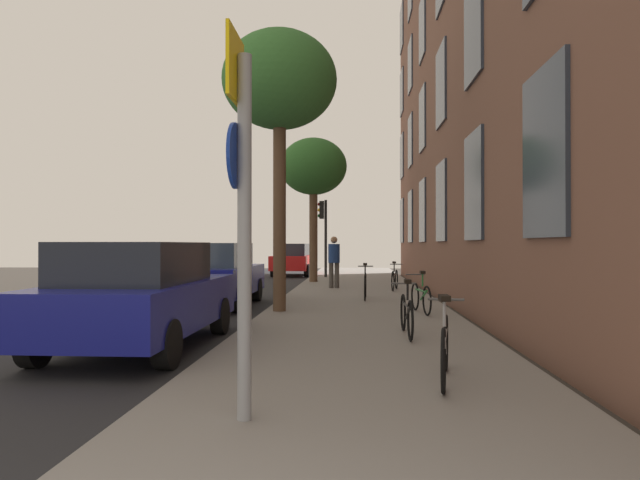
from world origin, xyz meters
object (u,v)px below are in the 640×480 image
(bicycle_4, at_px, (395,279))
(car_1, at_px, (217,274))
(sign_post, at_px, (242,197))
(bicycle_1, at_px, (407,314))
(tree_far, at_px, (313,168))
(pedestrian_0, at_px, (334,259))
(bicycle_3, at_px, (365,285))
(car_2, at_px, (293,259))
(car_0, at_px, (140,294))
(tree_near, at_px, (280,83))
(bicycle_0, at_px, (445,347))
(traffic_light, at_px, (323,224))
(bicycle_2, at_px, (421,297))

(bicycle_4, height_order, car_1, car_1)
(sign_post, distance_m, bicycle_1, 5.01)
(tree_far, bearing_deg, pedestrian_0, -73.45)
(bicycle_3, xyz_separation_m, car_2, (-3.39, 12.87, 0.34))
(sign_post, xyz_separation_m, car_0, (-2.29, 3.61, -1.16))
(tree_near, relative_size, tree_far, 1.09)
(bicycle_4, bearing_deg, bicycle_0, -91.65)
(tree_near, bearing_deg, bicycle_1, -51.82)
(tree_near, relative_size, bicycle_0, 3.75)
(bicycle_3, relative_size, car_2, 0.43)
(pedestrian_0, bearing_deg, bicycle_3, -75.39)
(traffic_light, height_order, bicycle_1, traffic_light)
(pedestrian_0, bearing_deg, bicycle_0, -82.66)
(car_0, bearing_deg, sign_post, -57.64)
(tree_far, xyz_separation_m, pedestrian_0, (0.93, -3.11, -3.51))
(traffic_light, height_order, pedestrian_0, traffic_light)
(tree_near, relative_size, car_2, 1.56)
(pedestrian_0, xyz_separation_m, car_0, (-2.57, -10.56, -0.27))
(traffic_light, distance_m, bicycle_3, 10.30)
(pedestrian_0, height_order, car_2, pedestrian_0)
(tree_near, bearing_deg, sign_post, -84.78)
(pedestrian_0, bearing_deg, car_2, 104.83)
(traffic_light, bearing_deg, car_1, -100.94)
(traffic_light, height_order, bicycle_0, traffic_light)
(sign_post, bearing_deg, car_2, 95.22)
(tree_far, height_order, car_1, tree_far)
(tree_near, bearing_deg, tree_far, 89.68)
(bicycle_3, height_order, pedestrian_0, pedestrian_0)
(traffic_light, xyz_separation_m, pedestrian_0, (0.70, -6.21, -1.39))
(bicycle_1, relative_size, car_0, 0.38)
(bicycle_1, bearing_deg, pedestrian_0, 98.85)
(tree_near, xyz_separation_m, tree_far, (0.05, 9.69, -0.56))
(tree_far, xyz_separation_m, car_1, (-1.90, -7.91, -3.78))
(tree_far, xyz_separation_m, bicycle_1, (2.44, -12.86, -4.15))
(bicycle_0, height_order, car_0, car_0)
(sign_post, relative_size, pedestrian_0, 1.88)
(tree_far, bearing_deg, car_1, -103.49)
(car_1, bearing_deg, car_2, 88.31)
(bicycle_0, distance_m, bicycle_1, 3.00)
(traffic_light, distance_m, pedestrian_0, 6.40)
(traffic_light, xyz_separation_m, bicycle_0, (2.34, -18.96, -2.02))
(bicycle_3, bearing_deg, sign_post, -96.92)
(bicycle_3, xyz_separation_m, car_1, (-3.80, -1.05, 0.34))
(tree_near, relative_size, car_0, 1.42)
(bicycle_0, xyz_separation_m, bicycle_4, (0.35, 12.00, -0.01))
(sign_post, height_order, tree_far, tree_far)
(pedestrian_0, relative_size, car_2, 0.44)
(traffic_light, relative_size, bicycle_2, 2.20)
(bicycle_0, relative_size, bicycle_4, 1.05)
(bicycle_0, height_order, bicycle_2, bicycle_0)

